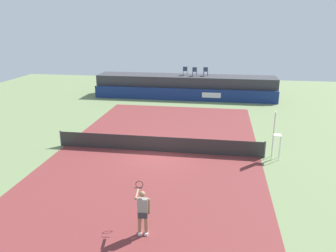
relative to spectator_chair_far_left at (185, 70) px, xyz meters
The scene contains 13 objects.
ground_plane 12.70m from the spectator_chair_far_left, 89.68° to the right, with size 48.00×48.00×0.00m, color #6B7F51.
court_inner 15.65m from the spectator_chair_far_left, 89.74° to the right, with size 12.00×22.00×0.00m, color maroon.
sponsor_wall 2.84m from the spectator_chair_far_left, 87.58° to the right, with size 18.00×0.22×1.20m.
spectator_platform 1.60m from the spectator_chair_far_left, 58.60° to the right, with size 18.00×2.80×2.20m, color #38383D.
spectator_chair_far_left is the anchor object (origin of this frame).
spectator_chair_left 1.03m from the spectator_chair_far_left, 16.55° to the right, with size 0.45×0.45×0.89m.
spectator_chair_center 2.08m from the spectator_chair_far_left, ahead, with size 0.46×0.46×0.89m.
umpire_chair 16.86m from the spectator_chair_far_left, 66.28° to the right, with size 0.47×0.47×2.76m.
tennis_net 15.57m from the spectator_chair_far_left, 89.74° to the right, with size 12.40×0.02×0.95m, color #2D2D2D.
net_post_near 16.73m from the spectator_chair_far_left, 111.69° to the right, with size 0.10×0.10×1.00m, color #4C4C51.
net_post_far 16.78m from the spectator_chair_far_left, 67.87° to the right, with size 0.10×0.10×1.00m, color #4C4C51.
tennis_player 23.60m from the spectator_chair_far_left, 87.53° to the right, with size 0.77×1.13×1.77m.
tennis_ball 14.48m from the spectator_chair_far_left, 110.31° to the right, with size 0.07×0.07×0.07m, color #D8EA33.
Camera 1 is at (3.52, -18.50, 7.58)m, focal length 35.88 mm.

